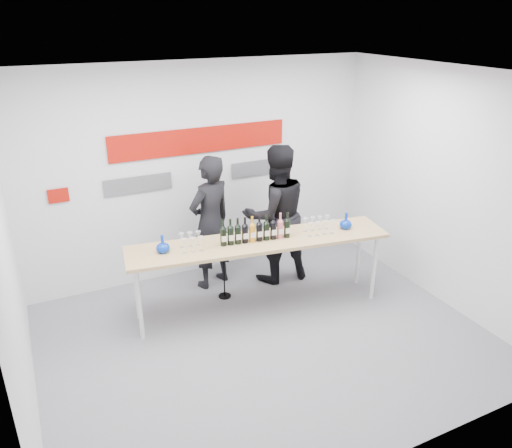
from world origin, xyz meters
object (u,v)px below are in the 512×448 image
(tasting_table, at_px, (260,246))
(mic_stand, at_px, (224,268))
(presenter_left, at_px, (210,223))
(presenter_right, at_px, (276,214))

(tasting_table, xyz_separation_m, mic_stand, (-0.30, 0.45, -0.46))
(presenter_left, bearing_deg, presenter_right, 144.81)
(mic_stand, bearing_deg, presenter_right, 10.14)
(tasting_table, relative_size, mic_stand, 2.28)
(presenter_left, height_order, mic_stand, presenter_left)
(mic_stand, bearing_deg, tasting_table, -58.65)
(presenter_right, bearing_deg, tasting_table, 52.14)
(presenter_right, distance_m, mic_stand, 1.03)
(presenter_right, bearing_deg, presenter_left, -11.16)
(tasting_table, height_order, presenter_right, presenter_right)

